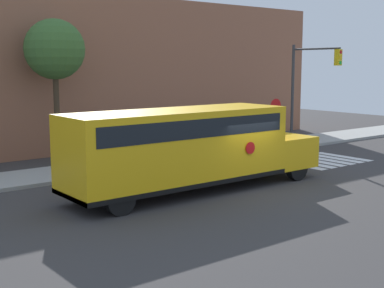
% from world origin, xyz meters
% --- Properties ---
extents(ground_plane, '(60.00, 60.00, 0.00)m').
position_xyz_m(ground_plane, '(0.00, 0.00, 0.00)').
color(ground_plane, '#3A3838').
extents(sidewalk_strip, '(44.00, 3.00, 0.15)m').
position_xyz_m(sidewalk_strip, '(0.00, 6.50, 0.07)').
color(sidewalk_strip, '#9E9E99').
rests_on(sidewalk_strip, ground).
extents(building_backdrop, '(32.00, 4.00, 8.29)m').
position_xyz_m(building_backdrop, '(0.00, 13.00, 4.15)').
color(building_backdrop, '#935B42').
rests_on(building_backdrop, ground).
extents(crosswalk_stripes, '(4.00, 3.20, 0.01)m').
position_xyz_m(crosswalk_stripes, '(7.05, 2.00, 0.00)').
color(crosswalk_stripes, white).
rests_on(crosswalk_stripes, ground).
extents(school_bus, '(10.53, 2.57, 3.04)m').
position_xyz_m(school_bus, '(-2.04, 0.85, 1.74)').
color(school_bus, yellow).
rests_on(school_bus, ground).
extents(stop_sign, '(0.79, 0.10, 2.81)m').
position_xyz_m(stop_sign, '(7.44, 5.45, 1.90)').
color(stop_sign, '#38383A').
rests_on(stop_sign, ground).
extents(traffic_light, '(0.28, 3.13, 5.66)m').
position_xyz_m(traffic_light, '(8.55, 4.29, 3.73)').
color(traffic_light, '#38383A').
rests_on(traffic_light, ground).
extents(tree_far_sidewalk, '(2.80, 2.80, 6.72)m').
position_xyz_m(tree_far_sidewalk, '(-3.20, 9.42, 5.28)').
color(tree_far_sidewalk, '#423323').
rests_on(tree_far_sidewalk, ground).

